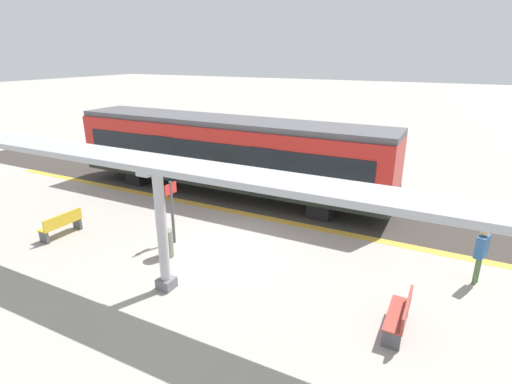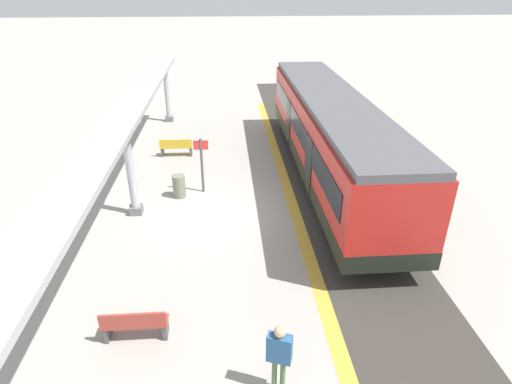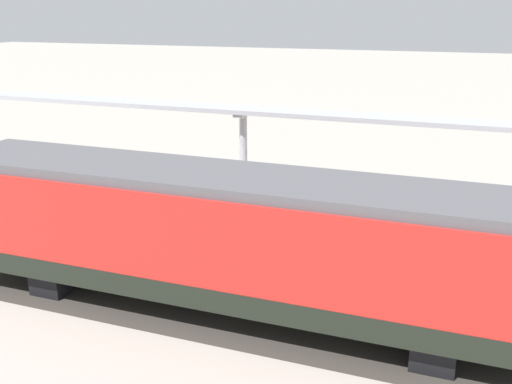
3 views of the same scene
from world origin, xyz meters
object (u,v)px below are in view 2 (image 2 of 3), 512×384
object	(u,v)px
train_near_carriage	(329,136)
canopy_pillar_nearest	(167,91)
bench_near_end	(135,324)
trash_bin	(179,186)
platform_info_sign	(202,160)
canopy_pillar_second	(130,168)
bench_mid_platform	(176,147)
passenger_waiting_near_edge	(279,352)

from	to	relation	value
train_near_carriage	canopy_pillar_nearest	distance (m)	11.27
bench_near_end	trash_bin	world-z (taller)	trash_bin
canopy_pillar_nearest	platform_info_sign	size ratio (longest dim) A/B	1.59
bench_near_end	canopy_pillar_second	bearing A→B (deg)	-79.97
bench_near_end	bench_mid_platform	world-z (taller)	same
train_near_carriage	platform_info_sign	bearing A→B (deg)	11.20
train_near_carriage	passenger_waiting_near_edge	world-z (taller)	train_near_carriage
train_near_carriage	canopy_pillar_second	bearing A→B (deg)	19.13
bench_mid_platform	platform_info_sign	xyz separation A→B (m)	(-1.40, 3.85, 0.89)
train_near_carriage	canopy_pillar_second	xyz separation A→B (m)	(7.50, 2.60, -0.06)
train_near_carriage	canopy_pillar_second	size ratio (longest dim) A/B	4.26
train_near_carriage	bench_near_end	size ratio (longest dim) A/B	9.91
train_near_carriage	platform_info_sign	distance (m)	5.28
trash_bin	platform_info_sign	world-z (taller)	platform_info_sign
bench_near_end	bench_mid_platform	xyz separation A→B (m)	(0.12, -11.44, 0.00)
canopy_pillar_second	passenger_waiting_near_edge	xyz separation A→B (m)	(-4.20, 7.61, -0.71)
canopy_pillar_nearest	platform_info_sign	world-z (taller)	canopy_pillar_nearest
trash_bin	platform_info_sign	xyz separation A→B (m)	(-0.90, -0.39, 0.88)
trash_bin	passenger_waiting_near_edge	distance (m)	9.24
platform_info_sign	bench_mid_platform	bearing A→B (deg)	-70.00
bench_near_end	bench_mid_platform	size ratio (longest dim) A/B	1.00
bench_mid_platform	passenger_waiting_near_edge	world-z (taller)	passenger_waiting_near_edge
passenger_waiting_near_edge	platform_info_sign	bearing A→B (deg)	-78.58
bench_mid_platform	trash_bin	world-z (taller)	trash_bin
trash_bin	passenger_waiting_near_edge	bearing A→B (deg)	107.39
train_near_carriage	bench_near_end	xyz separation A→B (m)	(6.44, 8.61, -1.39)
canopy_pillar_nearest	bench_mid_platform	distance (m)	5.81
passenger_waiting_near_edge	canopy_pillar_second	bearing A→B (deg)	-61.09
canopy_pillar_second	trash_bin	xyz separation A→B (m)	(-1.45, -1.19, -1.33)
platform_info_sign	canopy_pillar_nearest	bearing A→B (deg)	-76.04
passenger_waiting_near_edge	trash_bin	bearing A→B (deg)	-72.61
canopy_pillar_second	bench_near_end	size ratio (longest dim) A/B	2.33
canopy_pillar_nearest	bench_mid_platform	bearing A→B (deg)	99.58
bench_near_end	passenger_waiting_near_edge	world-z (taller)	passenger_waiting_near_edge
bench_mid_platform	passenger_waiting_near_edge	distance (m)	13.46
bench_mid_platform	platform_info_sign	distance (m)	4.20
train_near_carriage	canopy_pillar_second	world-z (taller)	canopy_pillar_second
train_near_carriage	trash_bin	world-z (taller)	train_near_carriage
canopy_pillar_second	bench_near_end	world-z (taller)	canopy_pillar_second
train_near_carriage	canopy_pillar_nearest	world-z (taller)	canopy_pillar_nearest
canopy_pillar_nearest	canopy_pillar_second	distance (m)	11.01
canopy_pillar_nearest	platform_info_sign	bearing A→B (deg)	103.96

